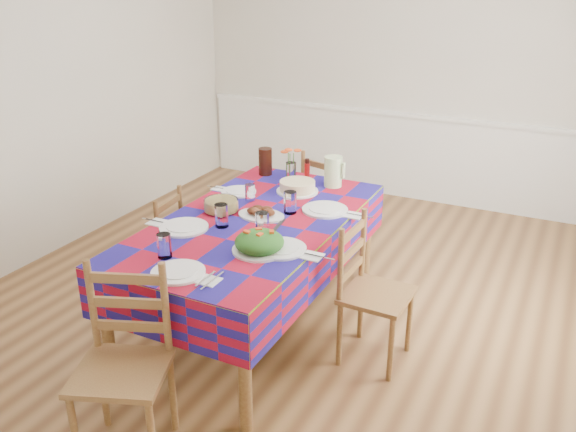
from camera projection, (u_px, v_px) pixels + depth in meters
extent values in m
cube|color=brown|center=(294.00, 299.00, 4.63)|extent=(4.50, 5.00, 0.04)
cube|color=beige|center=(403.00, 69.00, 6.19)|extent=(4.50, 0.04, 2.70)
cube|color=beige|center=(48.00, 93.00, 5.04)|extent=(0.04, 5.00, 2.70)
cube|color=white|center=(398.00, 114.00, 6.32)|extent=(4.41, 0.06, 0.04)
cube|color=white|center=(396.00, 155.00, 6.51)|extent=(4.41, 0.03, 0.90)
cylinder|color=brown|center=(107.00, 329.00, 3.54)|extent=(0.07, 0.07, 0.75)
cylinder|color=brown|center=(245.00, 372.00, 3.16)|extent=(0.07, 0.07, 0.75)
cylinder|color=brown|center=(262.00, 218.00, 5.09)|extent=(0.07, 0.07, 0.75)
cylinder|color=brown|center=(366.00, 238.00, 4.71)|extent=(0.07, 0.07, 0.75)
cube|color=brown|center=(254.00, 224.00, 3.97)|extent=(1.05, 2.00, 0.04)
cube|color=maroon|center=(254.00, 220.00, 3.97)|extent=(1.09, 2.04, 0.01)
cube|color=maroon|center=(186.00, 228.00, 4.25)|extent=(0.01, 2.04, 0.32)
cube|color=maroon|center=(330.00, 259.00, 3.80)|extent=(0.01, 2.04, 0.32)
cube|color=maroon|center=(159.00, 316.00, 3.18)|extent=(1.09, 0.01, 0.32)
cube|color=maroon|center=(317.00, 195.00, 4.87)|extent=(1.09, 0.01, 0.32)
cylinder|color=white|center=(178.00, 272.00, 3.27)|extent=(0.29, 0.29, 0.02)
cylinder|color=white|center=(178.00, 270.00, 3.27)|extent=(0.21, 0.21, 0.01)
cylinder|color=white|center=(164.00, 246.00, 3.43)|extent=(0.08, 0.08, 0.14)
cube|color=silver|center=(209.00, 281.00, 3.19)|extent=(0.11, 0.11, 0.01)
cube|color=silver|center=(205.00, 279.00, 3.20)|extent=(0.01, 0.19, 0.00)
cube|color=silver|center=(212.00, 281.00, 3.18)|extent=(0.01, 0.22, 0.00)
cylinder|color=white|center=(184.00, 227.00, 3.83)|extent=(0.31, 0.31, 0.02)
cylinder|color=white|center=(184.00, 226.00, 3.82)|extent=(0.22, 0.22, 0.01)
cylinder|color=white|center=(221.00, 216.00, 3.84)|extent=(0.09, 0.09, 0.15)
cube|color=silver|center=(157.00, 222.00, 3.91)|extent=(0.11, 0.11, 0.01)
cube|color=silver|center=(155.00, 221.00, 3.92)|extent=(0.19, 0.01, 0.00)
cube|color=silver|center=(160.00, 222.00, 3.90)|extent=(0.23, 0.01, 0.00)
cylinder|color=white|center=(239.00, 192.00, 4.44)|extent=(0.26, 0.26, 0.01)
cylinder|color=white|center=(239.00, 191.00, 4.43)|extent=(0.18, 0.18, 0.01)
cylinder|color=white|center=(250.00, 193.00, 4.25)|extent=(0.07, 0.07, 0.12)
cube|color=silver|center=(219.00, 189.00, 4.51)|extent=(0.09, 0.09, 0.01)
cube|color=silver|center=(217.00, 188.00, 4.51)|extent=(0.16, 0.01, 0.00)
cube|color=silver|center=(221.00, 188.00, 4.50)|extent=(0.19, 0.01, 0.00)
cylinder|color=white|center=(280.00, 249.00, 3.54)|extent=(0.31, 0.31, 0.02)
cylinder|color=white|center=(280.00, 247.00, 3.54)|extent=(0.22, 0.22, 0.01)
cylinder|color=white|center=(262.00, 224.00, 3.71)|extent=(0.09, 0.09, 0.15)
cube|color=silver|center=(312.00, 256.00, 3.46)|extent=(0.11, 0.11, 0.01)
cube|color=silver|center=(309.00, 254.00, 3.47)|extent=(0.19, 0.01, 0.00)
cube|color=silver|center=(316.00, 256.00, 3.45)|extent=(0.23, 0.01, 0.00)
cylinder|color=white|center=(325.00, 210.00, 4.11)|extent=(0.31, 0.31, 0.02)
cylinder|color=white|center=(325.00, 208.00, 4.10)|extent=(0.22, 0.22, 0.01)
cylinder|color=white|center=(290.00, 202.00, 4.05)|extent=(0.09, 0.09, 0.15)
cube|color=silver|center=(354.00, 215.00, 4.02)|extent=(0.11, 0.11, 0.01)
cube|color=silver|center=(351.00, 214.00, 4.03)|extent=(0.20, 0.01, 0.00)
cube|color=silver|center=(357.00, 215.00, 4.01)|extent=(0.23, 0.01, 0.00)
ellipsoid|color=white|center=(261.00, 215.00, 4.01)|extent=(0.32, 0.23, 0.02)
ellipsoid|color=black|center=(269.00, 213.00, 3.98)|extent=(0.08, 0.07, 0.05)
ellipsoid|color=black|center=(267.00, 210.00, 4.02)|extent=(0.08, 0.07, 0.05)
ellipsoid|color=black|center=(258.00, 209.00, 4.04)|extent=(0.08, 0.07, 0.05)
ellipsoid|color=black|center=(253.00, 211.00, 4.01)|extent=(0.08, 0.07, 0.05)
ellipsoid|color=black|center=(259.00, 213.00, 3.96)|extent=(0.08, 0.07, 0.05)
cylinder|color=white|center=(260.00, 250.00, 3.53)|extent=(0.32, 0.32, 0.01)
ellipsoid|color=#154310|center=(259.00, 242.00, 3.51)|extent=(0.29, 0.29, 0.13)
cube|color=#DD4813|center=(247.00, 232.00, 3.49)|extent=(0.04, 0.03, 0.01)
cube|color=#DD4813|center=(259.00, 229.00, 3.52)|extent=(0.05, 0.04, 0.01)
cube|color=#DD4813|center=(260.00, 234.00, 3.45)|extent=(0.03, 0.04, 0.01)
cube|color=#DD4813|center=(272.00, 232.00, 3.49)|extent=(0.04, 0.05, 0.01)
cylinder|color=white|center=(221.00, 205.00, 4.09)|extent=(0.23, 0.23, 0.08)
cylinder|color=#EAD77C|center=(221.00, 205.00, 4.09)|extent=(0.21, 0.21, 0.07)
cylinder|color=white|center=(297.00, 191.00, 4.44)|extent=(0.31, 0.31, 0.01)
cylinder|color=#DEC887|center=(297.00, 186.00, 4.43)|extent=(0.26, 0.26, 0.07)
cube|color=black|center=(265.00, 229.00, 3.81)|extent=(0.14, 0.34, 0.01)
cube|color=black|center=(275.00, 230.00, 3.80)|extent=(0.07, 0.35, 0.01)
cylinder|color=white|center=(291.00, 171.00, 4.69)|extent=(0.08, 0.08, 0.13)
cylinder|color=#2C6622|center=(288.00, 165.00, 4.68)|extent=(0.01, 0.01, 0.19)
ellipsoid|color=#DD4813|center=(284.00, 152.00, 4.66)|extent=(0.06, 0.06, 0.02)
cylinder|color=#2C6622|center=(294.00, 165.00, 4.67)|extent=(0.01, 0.01, 0.19)
ellipsoid|color=#DD4813|center=(298.00, 150.00, 4.63)|extent=(0.06, 0.06, 0.02)
cylinder|color=#2C6622|center=(290.00, 166.00, 4.66)|extent=(0.01, 0.01, 0.19)
ellipsoid|color=#DD4813|center=(289.00, 150.00, 4.59)|extent=(0.06, 0.06, 0.02)
cylinder|color=red|center=(307.00, 170.00, 4.65)|extent=(0.04, 0.04, 0.18)
cylinder|color=beige|center=(333.00, 172.00, 4.53)|extent=(0.13, 0.13, 0.23)
cylinder|color=black|center=(265.00, 161.00, 4.79)|extent=(0.11, 0.11, 0.21)
cube|color=white|center=(158.00, 282.00, 3.17)|extent=(0.07, 0.02, 0.02)
cylinder|color=brown|center=(103.00, 388.00, 3.25)|extent=(0.04, 0.04, 0.47)
cylinder|color=brown|center=(172.00, 393.00, 3.22)|extent=(0.04, 0.04, 0.47)
cube|color=brown|center=(121.00, 372.00, 2.98)|extent=(0.56, 0.55, 0.03)
cylinder|color=brown|center=(92.00, 306.00, 3.07)|extent=(0.04, 0.04, 0.53)
cylinder|color=brown|center=(166.00, 310.00, 3.04)|extent=(0.04, 0.04, 0.53)
cube|color=brown|center=(131.00, 326.00, 3.10)|extent=(0.36, 0.16, 0.05)
cube|color=brown|center=(128.00, 303.00, 3.04)|extent=(0.36, 0.16, 0.05)
cube|color=brown|center=(125.00, 279.00, 2.99)|extent=(0.36, 0.16, 0.05)
cylinder|color=brown|center=(358.00, 228.00, 5.29)|extent=(0.03, 0.03, 0.43)
cylinder|color=brown|center=(327.00, 218.00, 5.51)|extent=(0.03, 0.03, 0.43)
cylinder|color=brown|center=(334.00, 239.00, 5.07)|extent=(0.03, 0.03, 0.43)
cylinder|color=brown|center=(303.00, 228.00, 5.29)|extent=(0.03, 0.03, 0.43)
cube|color=brown|center=(331.00, 203.00, 5.20)|extent=(0.50, 0.49, 0.03)
cylinder|color=brown|center=(335.00, 188.00, 4.89)|extent=(0.03, 0.03, 0.48)
cylinder|color=brown|center=(303.00, 178.00, 5.11)|extent=(0.03, 0.03, 0.48)
cube|color=brown|center=(318.00, 194.00, 5.03)|extent=(0.34, 0.12, 0.05)
cube|color=brown|center=(319.00, 180.00, 4.99)|extent=(0.34, 0.12, 0.05)
cube|color=brown|center=(319.00, 165.00, 4.94)|extent=(0.34, 0.12, 0.05)
cylinder|color=brown|center=(149.00, 261.00, 4.73)|extent=(0.03, 0.03, 0.41)
cylinder|color=brown|center=(125.00, 279.00, 4.45)|extent=(0.03, 0.03, 0.41)
cylinder|color=brown|center=(184.00, 267.00, 4.64)|extent=(0.03, 0.03, 0.41)
cylinder|color=brown|center=(161.00, 286.00, 4.35)|extent=(0.03, 0.03, 0.41)
cube|color=brown|center=(152.00, 247.00, 4.46)|extent=(0.40, 0.42, 0.03)
cylinder|color=brown|center=(181.00, 215.00, 4.47)|extent=(0.03, 0.03, 0.45)
cylinder|color=brown|center=(158.00, 232.00, 4.19)|extent=(0.03, 0.03, 0.45)
cube|color=brown|center=(171.00, 235.00, 4.36)|extent=(0.05, 0.33, 0.05)
cube|color=brown|center=(169.00, 219.00, 4.32)|extent=(0.05, 0.33, 0.05)
cube|color=brown|center=(168.00, 204.00, 4.27)|extent=(0.05, 0.33, 0.05)
cylinder|color=brown|center=(391.00, 349.00, 3.61)|extent=(0.04, 0.04, 0.44)
cylinder|color=brown|center=(409.00, 321.00, 3.90)|extent=(0.04, 0.04, 0.44)
cylinder|color=brown|center=(339.00, 334.00, 3.76)|extent=(0.04, 0.04, 0.44)
cylinder|color=brown|center=(361.00, 308.00, 4.05)|extent=(0.04, 0.04, 0.44)
cube|color=brown|center=(377.00, 295.00, 3.74)|extent=(0.41, 0.42, 0.03)
cylinder|color=brown|center=(340.00, 267.00, 3.58)|extent=(0.04, 0.04, 0.49)
cylinder|color=brown|center=(363.00, 245.00, 3.87)|extent=(0.04, 0.04, 0.49)
cube|color=brown|center=(351.00, 270.00, 3.77)|extent=(0.03, 0.35, 0.05)
cube|color=brown|center=(352.00, 251.00, 3.72)|extent=(0.03, 0.35, 0.05)
cube|color=brown|center=(353.00, 232.00, 3.67)|extent=(0.03, 0.35, 0.05)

